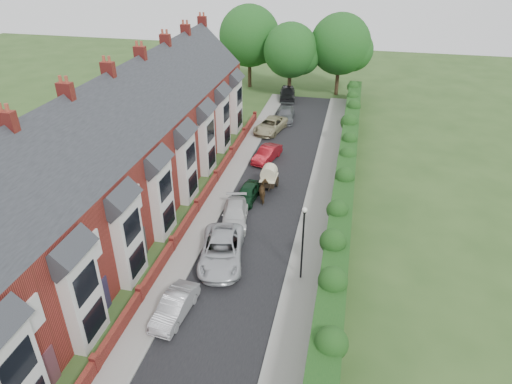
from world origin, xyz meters
TOP-DOWN VIEW (x-y plane):
  - ground at (0.00, 0.00)m, footprint 140.00×140.00m
  - road at (-0.50, 11.00)m, footprint 6.00×58.00m
  - pavement_hedge_side at (3.60, 11.00)m, footprint 2.20×58.00m
  - pavement_house_side at (-4.35, 11.00)m, footprint 1.70×58.00m
  - kerb_hedge_side at (2.55, 11.00)m, footprint 0.18×58.00m
  - kerb_house_side at (-3.55, 11.00)m, footprint 0.18×58.00m
  - hedge at (5.40, 11.00)m, footprint 2.10×58.00m
  - terrace_row at (-10.87, 9.98)m, footprint 9.05×40.50m
  - garden_wall_row at (-5.35, 10.00)m, footprint 0.35×40.35m
  - lamppost at (3.40, 4.00)m, footprint 0.32×0.32m
  - tree_far_left at (-2.65, 40.08)m, footprint 7.14×6.80m
  - tree_far_right at (3.39, 42.08)m, footprint 7.98×7.60m
  - tree_far_back at (-8.59, 43.08)m, footprint 8.40×8.00m
  - car_silver_a at (-3.00, -0.60)m, footprint 1.74×4.03m
  - car_silver_b at (-1.84, 4.67)m, footprint 3.74×6.19m
  - car_white at (-2.18, 9.25)m, footprint 2.69×4.83m
  - car_green at (-2.03, 12.60)m, footprint 1.81×3.86m
  - car_red at (-1.95, 20.13)m, footprint 2.37×4.29m
  - car_beige at (-3.00, 27.24)m, footprint 3.42×5.50m
  - car_grey at (-2.01, 31.09)m, footprint 2.36×4.91m
  - car_black at (-3.00, 38.60)m, footprint 2.52×4.94m
  - horse at (-0.73, 12.84)m, footprint 1.33×2.00m
  - horse_cart at (-0.73, 14.82)m, footprint 1.34×2.96m

SIDE VIEW (x-z plane):
  - ground at x=0.00m, z-range 0.00..0.00m
  - road at x=-0.50m, z-range 0.00..0.02m
  - pavement_hedge_side at x=3.60m, z-range 0.00..0.12m
  - pavement_house_side at x=-4.35m, z-range 0.00..0.12m
  - kerb_hedge_side at x=2.55m, z-range 0.00..0.13m
  - kerb_house_side at x=-3.55m, z-range 0.00..0.13m
  - garden_wall_row at x=-5.35m, z-range -0.09..1.01m
  - car_green at x=-2.03m, z-range 0.00..1.28m
  - car_silver_a at x=-3.00m, z-range 0.00..1.29m
  - car_white at x=-2.18m, z-range 0.00..1.32m
  - car_red at x=-1.95m, z-range 0.00..1.34m
  - car_grey at x=-2.01m, z-range 0.00..1.38m
  - car_beige at x=-3.00m, z-range 0.00..1.42m
  - horse at x=-0.73m, z-range 0.00..1.55m
  - car_silver_b at x=-1.84m, z-range 0.00..1.61m
  - car_black at x=-3.00m, z-range 0.00..1.61m
  - horse_cart at x=-0.73m, z-range 0.15..2.29m
  - hedge at x=5.40m, z-range 0.18..3.03m
  - lamppost at x=3.40m, z-range 0.72..5.88m
  - terrace_row at x=-10.87m, z-range -1.28..10.22m
  - tree_far_left at x=-2.65m, z-range 1.07..10.36m
  - tree_far_right at x=3.39m, z-range 1.16..11.47m
  - tree_far_back at x=-8.59m, z-range 1.21..12.03m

